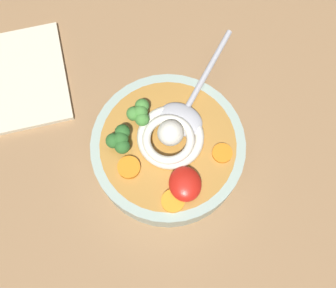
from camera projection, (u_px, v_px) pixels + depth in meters
table_slab at (178, 149)px, 62.26cm from camera, size 90.98×90.98×4.29cm
soup_bowl at (168, 149)px, 57.41cm from camera, size 20.43×20.43×4.76cm
noodle_pile at (170, 137)px, 54.26cm from camera, size 9.64×9.45×3.87cm
soup_spoon at (186, 111)px, 55.84cm from camera, size 15.44×13.56×1.60cm
chili_sauce_dollop at (185, 184)px, 52.50cm from camera, size 4.54×4.09×2.04cm
broccoli_floret_near_spoon at (120, 139)px, 53.41cm from camera, size 3.83×3.30×3.03cm
broccoli_floret_right at (140, 113)px, 54.65cm from camera, size 3.67×3.16×2.90cm
carrot_slice_extra_a at (222, 153)px, 54.58cm from camera, size 2.65×2.65×0.48cm
carrot_slice_far at (196, 141)px, 55.04cm from camera, size 2.19×2.19×0.60cm
carrot_slice_left at (129, 167)px, 53.81cm from camera, size 2.93×2.93×0.79cm
carrot_slice_rear at (173, 201)px, 52.58cm from camera, size 2.96×2.96×0.56cm
folded_napkin at (19, 79)px, 63.04cm from camera, size 16.78×14.28×0.80cm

